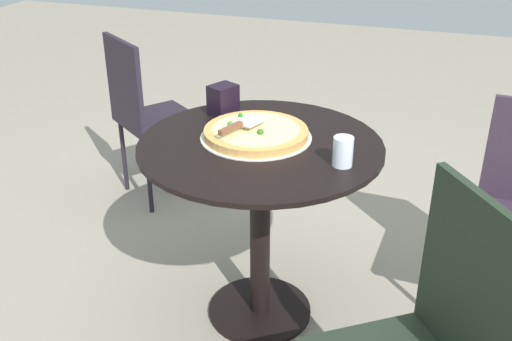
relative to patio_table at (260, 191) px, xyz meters
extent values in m
plane|color=gray|center=(0.00, 0.00, -0.56)|extent=(10.00, 10.00, 0.00)
cylinder|color=black|center=(0.00, 0.00, 0.18)|extent=(0.86, 0.86, 0.02)
cylinder|color=black|center=(0.00, 0.00, -0.18)|extent=(0.08, 0.08, 0.71)
cylinder|color=black|center=(0.00, 0.00, -0.55)|extent=(0.41, 0.41, 0.02)
cylinder|color=silver|center=(0.04, 0.03, 0.19)|extent=(0.40, 0.40, 0.00)
cylinder|color=tan|center=(0.04, 0.03, 0.21)|extent=(0.37, 0.37, 0.03)
cylinder|color=#F0DD91|center=(0.04, 0.03, 0.22)|extent=(0.31, 0.31, 0.00)
sphere|color=#F2E1CC|center=(0.03, 0.07, 0.23)|extent=(0.02, 0.02, 0.02)
sphere|color=#26692F|center=(-0.02, 0.12, 0.23)|extent=(0.02, 0.02, 0.02)
sphere|color=#217023|center=(0.13, 0.12, 0.23)|extent=(0.02, 0.02, 0.02)
sphere|color=#3A7630|center=(0.04, 0.13, 0.23)|extent=(0.02, 0.02, 0.02)
sphere|color=#36621D|center=(0.00, 0.00, 0.23)|extent=(0.02, 0.02, 0.02)
cube|color=silver|center=(0.05, 0.06, 0.25)|extent=(0.12, 0.11, 0.00)
cube|color=brown|center=(-0.05, 0.09, 0.25)|extent=(0.11, 0.05, 0.02)
cylinder|color=silver|center=(-0.08, -0.31, 0.24)|extent=(0.07, 0.07, 0.10)
cube|color=black|center=(0.22, 0.22, 0.25)|extent=(0.13, 0.12, 0.12)
cube|color=#202C1F|center=(-0.54, -0.72, 0.15)|extent=(0.33, 0.25, 0.48)
cube|color=black|center=(0.78, 0.82, -0.12)|extent=(0.50, 0.50, 0.03)
cube|color=black|center=(0.64, 0.92, 0.11)|extent=(0.23, 0.31, 0.43)
cylinder|color=black|center=(0.99, 0.85, -0.35)|extent=(0.02, 0.02, 0.42)
cylinder|color=black|center=(0.81, 0.61, -0.35)|extent=(0.02, 0.02, 0.42)
cylinder|color=black|center=(0.74, 1.03, -0.35)|extent=(0.02, 0.02, 0.42)
cylinder|color=black|center=(0.57, 0.78, -0.35)|extent=(0.02, 0.02, 0.42)
cylinder|color=#322634|center=(0.08, -0.77, -0.34)|extent=(0.02, 0.02, 0.43)
cylinder|color=#322634|center=(0.41, -0.79, -0.34)|extent=(0.02, 0.02, 0.43)
camera|label=1|loc=(-1.82, -0.60, 1.05)|focal=42.15mm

